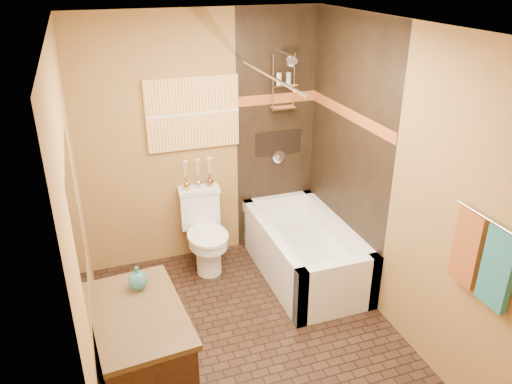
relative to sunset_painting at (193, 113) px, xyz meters
name	(u,v)px	position (x,y,z in m)	size (l,w,h in m)	color
floor	(253,339)	(0.09, -1.48, -1.55)	(3.00, 3.00, 0.00)	black
wall_left	(79,232)	(-1.11, -1.48, -0.30)	(0.02, 3.00, 2.50)	olive
wall_right	(393,183)	(1.29, -1.48, -0.30)	(0.02, 3.00, 2.50)	olive
wall_back	(203,141)	(0.09, 0.02, -0.30)	(2.40, 0.02, 2.50)	olive
wall_front	(355,338)	(0.09, -2.98, -0.30)	(2.40, 0.02, 2.50)	olive
ceiling	(251,26)	(0.09, -1.48, 0.95)	(3.00, 3.00, 0.00)	silver
alcove_tile_back	(276,134)	(0.86, 0.01, -0.30)	(0.85, 0.01, 2.50)	black
alcove_tile_right	(347,153)	(1.28, -0.73, -0.30)	(0.01, 1.50, 2.50)	black
mosaic_band_back	(277,99)	(0.86, 0.00, 0.07)	(0.85, 0.01, 0.10)	maroon
mosaic_band_right	(349,114)	(1.27, -0.73, 0.07)	(0.01, 1.50, 0.10)	maroon
alcove_niche	(278,143)	(0.89, 0.01, -0.40)	(0.50, 0.01, 0.25)	black
shower_fixtures	(283,96)	(0.89, -0.10, 0.12)	(0.24, 0.33, 1.16)	silver
curtain_rod	(268,75)	(0.49, -0.73, 0.47)	(0.03, 0.03, 1.55)	silver
towel_bar	(489,220)	(1.24, -2.53, -0.10)	(0.02, 0.02, 0.55)	silver
towel_teal	(498,269)	(1.25, -2.66, -0.37)	(0.05, 0.22, 0.52)	#206A6A
towel_rust	(468,248)	(1.25, -2.40, -0.37)	(0.05, 0.22, 0.52)	brown
sunset_painting	(193,113)	(0.00, 0.00, 0.00)	(0.90, 0.04, 0.70)	#C4832E
vanity_mirror	(77,226)	(-1.10, -1.87, -0.05)	(0.01, 1.00, 0.90)	white
bathtub	(304,254)	(0.89, -0.73, -1.33)	(0.80, 1.50, 0.55)	white
toilet	(205,231)	(0.00, -0.27, -1.14)	(0.43, 0.62, 0.81)	white
vanity	(142,360)	(-0.84, -1.87, -1.14)	(0.64, 0.97, 0.82)	black
teal_bottle	(138,278)	(-0.79, -1.62, -0.64)	(0.13, 0.13, 0.21)	#246C67
bud_vases	(198,173)	(0.00, -0.09, -0.58)	(0.30, 0.06, 0.30)	gold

